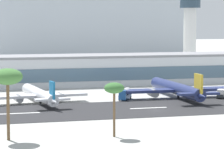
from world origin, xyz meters
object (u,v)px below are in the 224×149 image
at_px(control_tower, 190,27).
at_px(service_fuel_truck_2, 125,94).
at_px(service_box_truck_1, 221,93).
at_px(palm_tree_2, 8,78).
at_px(palm_tree_0, 114,89).
at_px(airliner_blue_tail_gate_0, 40,95).
at_px(terminal_building, 77,70).
at_px(airliner_gold_tail_gate_1, 178,89).
at_px(distant_hotel_block, 87,28).

height_order(control_tower, service_fuel_truck_2, control_tower).
distance_m(service_box_truck_1, service_fuel_truck_2, 34.33).
bearing_deg(palm_tree_2, palm_tree_0, -6.24).
bearing_deg(service_box_truck_1, airliner_blue_tail_gate_0, 118.63).
xyz_separation_m(terminal_building, control_tower, (66.73, 34.66, 17.81)).
height_order(service_box_truck_1, palm_tree_0, palm_tree_0).
relative_size(terminal_building, control_tower, 4.54).
distance_m(airliner_blue_tail_gate_0, palm_tree_2, 61.88).
height_order(airliner_blue_tail_gate_0, service_box_truck_1, airliner_blue_tail_gate_0).
height_order(control_tower, airliner_gold_tail_gate_1, control_tower).
bearing_deg(service_fuel_truck_2, terminal_building, -142.69).
height_order(distant_hotel_block, airliner_gold_tail_gate_1, distant_hotel_block).
height_order(terminal_building, airliner_gold_tail_gate_1, terminal_building).
distance_m(terminal_building, palm_tree_0, 115.24).
bearing_deg(palm_tree_2, service_box_truck_1, 34.32).
bearing_deg(palm_tree_2, airliner_gold_tail_gate_1, 41.84).
bearing_deg(palm_tree_0, service_fuel_truck_2, 70.89).
xyz_separation_m(service_fuel_truck_2, palm_tree_0, (-21.60, -62.34, 9.12)).
height_order(distant_hotel_block, palm_tree_0, distant_hotel_block).
bearing_deg(control_tower, service_box_truck_1, -106.46).
xyz_separation_m(airliner_gold_tail_gate_1, service_box_truck_1, (14.85, -3.68, -1.46)).
relative_size(airliner_blue_tail_gate_0, airliner_gold_tail_gate_1, 0.86).
xyz_separation_m(control_tower, service_box_truck_1, (-27.06, -91.58, -22.47)).
bearing_deg(service_fuel_truck_2, airliner_gold_tail_gate_1, 116.36).
height_order(terminal_building, service_box_truck_1, terminal_building).
distance_m(airliner_gold_tail_gate_1, service_fuel_truck_2, 19.19).
distance_m(distant_hotel_block, service_fuel_truck_2, 195.85).
xyz_separation_m(service_box_truck_1, palm_tree_0, (-55.53, -57.12, 9.36)).
bearing_deg(palm_tree_0, palm_tree_2, 173.76).
bearing_deg(control_tower, palm_tree_2, -126.19).
bearing_deg(palm_tree_0, terminal_building, 82.08).
relative_size(terminal_building, airliner_gold_tail_gate_1, 3.79).
height_order(distant_hotel_block, palm_tree_2, distant_hotel_block).
relative_size(airliner_blue_tail_gate_0, service_box_truck_1, 6.61).
xyz_separation_m(control_tower, service_fuel_truck_2, (-60.99, -86.36, -22.23)).
height_order(service_box_truck_1, service_fuel_truck_2, service_fuel_truck_2).
xyz_separation_m(control_tower, palm_tree_2, (-106.85, -146.05, -10.02)).
xyz_separation_m(distant_hotel_block, airliner_gold_tail_gate_1, (-12.31, -193.67, -20.10)).
xyz_separation_m(airliner_blue_tail_gate_0, palm_tree_0, (8.05, -61.27, 8.35)).
distance_m(service_box_truck_1, palm_tree_0, 80.22).
bearing_deg(airliner_gold_tail_gate_1, palm_tree_2, 132.55).
relative_size(terminal_building, service_box_truck_1, 29.13).
xyz_separation_m(terminal_building, service_box_truck_1, (39.68, -56.92, -4.66)).
height_order(control_tower, distant_hotel_block, distant_hotel_block).
bearing_deg(palm_tree_0, distant_hotel_block, 78.23).
distance_m(distant_hotel_block, palm_tree_0, 260.22).
height_order(airliner_gold_tail_gate_1, palm_tree_2, palm_tree_2).
height_order(airliner_gold_tail_gate_1, service_fuel_truck_2, airliner_gold_tail_gate_1).
bearing_deg(palm_tree_0, control_tower, 60.95).
bearing_deg(distant_hotel_block, terminal_building, -104.81).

